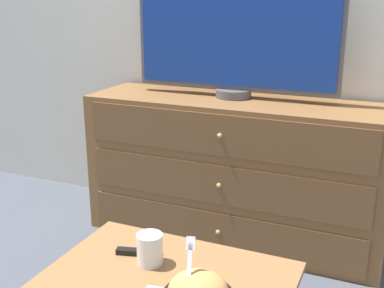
% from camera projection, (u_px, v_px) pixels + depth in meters
% --- Properties ---
extents(ground_plane, '(12.00, 12.00, 0.00)m').
position_uv_depth(ground_plane, '(271.00, 220.00, 2.72)').
color(ground_plane, '#474C56').
extents(dresser, '(1.49, 0.46, 0.73)m').
position_uv_depth(dresser, '(234.00, 170.00, 2.45)').
color(dresser, brown).
rests_on(dresser, ground_plane).
extents(tv, '(1.03, 0.18, 0.64)m').
position_uv_depth(tv, '(235.00, 30.00, 2.31)').
color(tv, '#515156').
rests_on(tv, dresser).
extents(drink_cup, '(0.08, 0.08, 0.10)m').
position_uv_depth(drink_cup, '(150.00, 251.00, 1.47)').
color(drink_cup, beige).
rests_on(drink_cup, coffee_table).
extents(remote_control, '(0.15, 0.06, 0.02)m').
position_uv_depth(remote_control, '(139.00, 252.00, 1.53)').
color(remote_control, black).
rests_on(remote_control, coffee_table).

